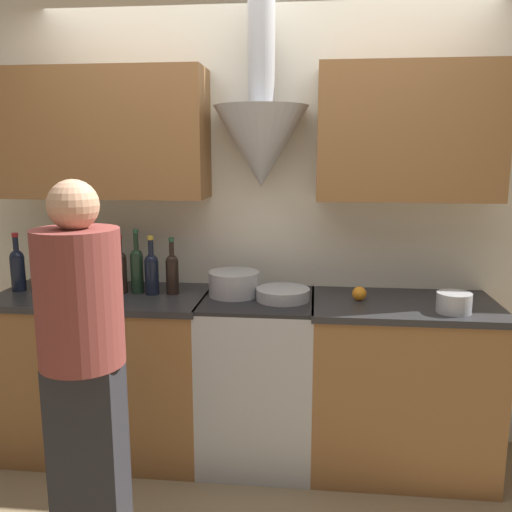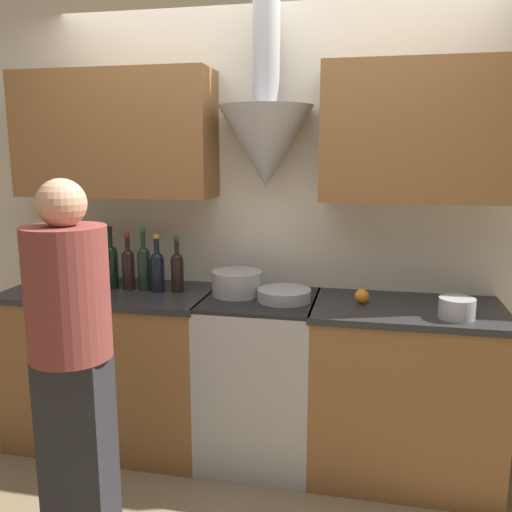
{
  "view_description": "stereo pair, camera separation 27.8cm",
  "coord_description": "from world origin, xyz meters",
  "views": [
    {
      "loc": [
        0.29,
        -2.49,
        1.7
      ],
      "look_at": [
        0.0,
        0.23,
        1.18
      ],
      "focal_mm": 38.0,
      "sensor_mm": 36.0,
      "label": 1
    },
    {
      "loc": [
        0.57,
        -2.45,
        1.7
      ],
      "look_at": [
        0.0,
        0.23,
        1.18
      ],
      "focal_mm": 38.0,
      "sensor_mm": 36.0,
      "label": 2
    }
  ],
  "objects": [
    {
      "name": "counter_left",
      "position": [
        -0.87,
        0.33,
        0.46
      ],
      "size": [
        1.17,
        0.62,
        0.93
      ],
      "color": "brown",
      "rests_on": "ground_plane"
    },
    {
      "name": "person_foreground_left",
      "position": [
        -0.6,
        -0.56,
        0.89
      ],
      "size": [
        0.33,
        0.33,
        1.6
      ],
      "color": "#28282D",
      "rests_on": "ground_plane"
    },
    {
      "name": "wine_bottle_7",
      "position": [
        -0.68,
        0.37,
        1.07
      ],
      "size": [
        0.07,
        0.07,
        0.36
      ],
      "color": "black",
      "rests_on": "counter_left"
    },
    {
      "name": "saucepan",
      "position": [
        0.98,
        0.16,
        0.98
      ],
      "size": [
        0.17,
        0.17,
        0.1
      ],
      "color": "#A8AAAF",
      "rests_on": "counter_right"
    },
    {
      "name": "wall_back",
      "position": [
        -0.03,
        0.6,
        1.45
      ],
      "size": [
        8.4,
        0.51,
        2.6
      ],
      "color": "silver",
      "rests_on": "ground_plane"
    },
    {
      "name": "counter_right",
      "position": [
        0.77,
        0.33,
        0.46
      ],
      "size": [
        0.97,
        0.62,
        0.93
      ],
      "color": "brown",
      "rests_on": "ground_plane"
    },
    {
      "name": "wine_bottle_1",
      "position": [
        -1.26,
        0.36,
        1.06
      ],
      "size": [
        0.08,
        0.08,
        0.34
      ],
      "color": "black",
      "rests_on": "counter_left"
    },
    {
      "name": "wine_bottle_9",
      "position": [
        -0.48,
        0.36,
        1.05
      ],
      "size": [
        0.07,
        0.07,
        0.32
      ],
      "color": "black",
      "rests_on": "counter_left"
    },
    {
      "name": "stove_range",
      "position": [
        0.0,
        0.33,
        0.47
      ],
      "size": [
        0.6,
        0.6,
        0.93
      ],
      "color": "#A8AAAF",
      "rests_on": "ground_plane"
    },
    {
      "name": "stock_pot",
      "position": [
        -0.14,
        0.37,
        0.99
      ],
      "size": [
        0.28,
        0.28,
        0.13
      ],
      "color": "#A8AAAF",
      "rests_on": "stove_range"
    },
    {
      "name": "wine_bottle_2",
      "position": [
        -1.16,
        0.36,
        1.06
      ],
      "size": [
        0.07,
        0.07,
        0.32
      ],
      "color": "black",
      "rests_on": "counter_left"
    },
    {
      "name": "ground_plane",
      "position": [
        0.0,
        0.0,
        0.0
      ],
      "size": [
        12.0,
        12.0,
        0.0
      ],
      "primitive_type": "plane",
      "color": "#847051"
    },
    {
      "name": "mixing_bowl",
      "position": [
        0.14,
        0.3,
        0.96
      ],
      "size": [
        0.29,
        0.29,
        0.06
      ],
      "color": "#A8AAAF",
      "rests_on": "stove_range"
    },
    {
      "name": "wine_bottle_6",
      "position": [
        -0.77,
        0.36,
        1.06
      ],
      "size": [
        0.07,
        0.07,
        0.33
      ],
      "color": "black",
      "rests_on": "counter_left"
    },
    {
      "name": "wine_bottle_4",
      "position": [
        -0.98,
        0.34,
        1.05
      ],
      "size": [
        0.07,
        0.07,
        0.33
      ],
      "color": "black",
      "rests_on": "counter_left"
    },
    {
      "name": "wine_bottle_8",
      "position": [
        -0.59,
        0.35,
        1.06
      ],
      "size": [
        0.08,
        0.08,
        0.33
      ],
      "color": "black",
      "rests_on": "counter_left"
    },
    {
      "name": "wine_bottle_5",
      "position": [
        -0.88,
        0.37,
        1.07
      ],
      "size": [
        0.08,
        0.08,
        0.36
      ],
      "color": "black",
      "rests_on": "counter_left"
    },
    {
      "name": "wine_bottle_0",
      "position": [
        -1.37,
        0.34,
        1.06
      ],
      "size": [
        0.08,
        0.08,
        0.33
      ],
      "color": "black",
      "rests_on": "counter_left"
    },
    {
      "name": "wine_bottle_3",
      "position": [
        -1.06,
        0.35,
        1.06
      ],
      "size": [
        0.07,
        0.07,
        0.34
      ],
      "color": "black",
      "rests_on": "counter_left"
    },
    {
      "name": "orange_fruit",
      "position": [
        0.54,
        0.33,
        0.97
      ],
      "size": [
        0.08,
        0.08,
        0.08
      ],
      "color": "orange",
      "rests_on": "counter_right"
    }
  ]
}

